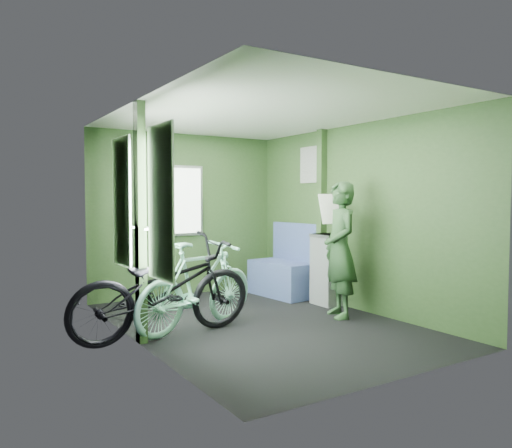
{
  "coord_description": "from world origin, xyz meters",
  "views": [
    {
      "loc": [
        -2.94,
        -4.59,
        1.39
      ],
      "look_at": [
        0.0,
        0.1,
        1.1
      ],
      "focal_mm": 35.0,
      "sensor_mm": 36.0,
      "label": 1
    }
  ],
  "objects_px": {
    "bicycle_black": "(165,339)",
    "passenger": "(340,249)",
    "bicycle_mint": "(199,331)",
    "waste_box": "(327,269)",
    "bench_seat": "(284,274)"
  },
  "relations": [
    {
      "from": "bicycle_mint",
      "to": "passenger",
      "type": "height_order",
      "value": "passenger"
    },
    {
      "from": "bicycle_black",
      "to": "bicycle_mint",
      "type": "height_order",
      "value": "bicycle_black"
    },
    {
      "from": "bicycle_black",
      "to": "waste_box",
      "type": "xyz_separation_m",
      "value": [
        2.38,
        0.37,
        0.46
      ]
    },
    {
      "from": "bicycle_mint",
      "to": "waste_box",
      "type": "distance_m",
      "value": 2.05
    },
    {
      "from": "bicycle_mint",
      "to": "passenger",
      "type": "relative_size",
      "value": 1.01
    },
    {
      "from": "bicycle_black",
      "to": "passenger",
      "type": "bearing_deg",
      "value": -99.13
    },
    {
      "from": "bicycle_black",
      "to": "bicycle_mint",
      "type": "relative_size",
      "value": 1.2
    },
    {
      "from": "bench_seat",
      "to": "bicycle_mint",
      "type": "bearing_deg",
      "value": -155.18
    },
    {
      "from": "bicycle_black",
      "to": "bicycle_mint",
      "type": "distance_m",
      "value": 0.41
    },
    {
      "from": "bicycle_mint",
      "to": "bench_seat",
      "type": "xyz_separation_m",
      "value": [
        1.86,
        1.08,
        0.3
      ]
    },
    {
      "from": "bicycle_black",
      "to": "waste_box",
      "type": "distance_m",
      "value": 2.45
    },
    {
      "from": "bench_seat",
      "to": "waste_box",
      "type": "bearing_deg",
      "value": -87.23
    },
    {
      "from": "bicycle_black",
      "to": "passenger",
      "type": "distance_m",
      "value": 2.23
    },
    {
      "from": "passenger",
      "to": "bench_seat",
      "type": "bearing_deg",
      "value": -167.68
    },
    {
      "from": "bicycle_black",
      "to": "bench_seat",
      "type": "distance_m",
      "value": 2.57
    }
  ]
}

